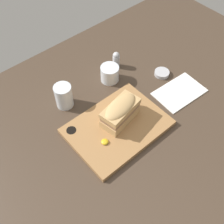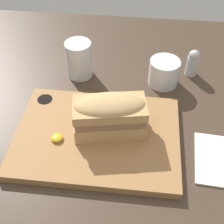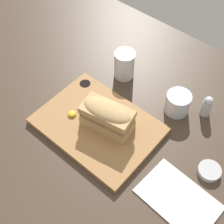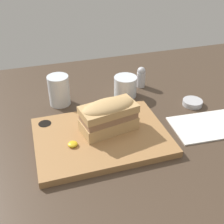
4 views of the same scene
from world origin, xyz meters
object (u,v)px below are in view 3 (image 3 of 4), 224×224
at_px(napkin, 179,197).
at_px(salt_shaker, 207,106).
at_px(serving_board, 98,125).
at_px(condiment_dish, 209,171).
at_px(wine_glass, 178,103).
at_px(water_glass, 124,66).
at_px(sandwich, 107,116).

relative_size(napkin, salt_shaker, 2.79).
relative_size(serving_board, condiment_dish, 5.57).
bearing_deg(condiment_dish, wine_glass, 146.58).
distance_m(water_glass, wine_glass, 0.21).
xyz_separation_m(wine_glass, napkin, (0.16, -0.23, -0.03)).
xyz_separation_m(salt_shaker, condiment_dish, (0.11, -0.16, -0.03)).
distance_m(wine_glass, salt_shaker, 0.08).
xyz_separation_m(napkin, condiment_dish, (0.02, 0.11, 0.01)).
bearing_deg(water_glass, salt_shaker, 6.52).
bearing_deg(wine_glass, condiment_dish, -33.42).
height_order(sandwich, condiment_dish, sandwich).
height_order(sandwich, wine_glass, sandwich).
bearing_deg(water_glass, serving_board, -70.56).
relative_size(salt_shaker, condiment_dish, 1.19).
bearing_deg(water_glass, wine_glass, -2.91).
relative_size(sandwich, water_glass, 1.64).
height_order(serving_board, condiment_dish, serving_board).
xyz_separation_m(wine_glass, salt_shaker, (0.07, 0.04, 0.01)).
bearing_deg(serving_board, sandwich, 27.43).
xyz_separation_m(sandwich, napkin, (0.27, -0.04, -0.06)).
xyz_separation_m(serving_board, sandwich, (0.03, 0.01, 0.06)).
bearing_deg(wine_glass, sandwich, -120.91).
relative_size(serving_board, sandwich, 2.20).
bearing_deg(napkin, condiment_dish, 79.38).
bearing_deg(serving_board, napkin, -5.28).
xyz_separation_m(serving_board, wine_glass, (0.14, 0.20, 0.02)).
bearing_deg(salt_shaker, napkin, -72.05).
xyz_separation_m(water_glass, napkin, (0.37, -0.24, -0.04)).
height_order(serving_board, napkin, serving_board).
bearing_deg(napkin, sandwich, 171.48).
relative_size(sandwich, napkin, 0.77).
distance_m(serving_board, napkin, 0.30).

